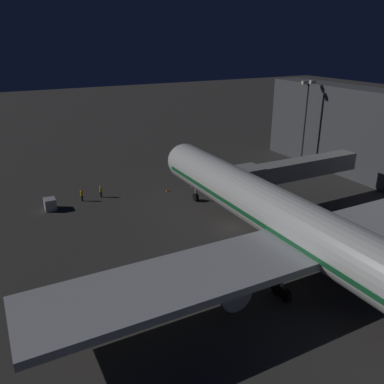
{
  "coord_description": "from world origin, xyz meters",
  "views": [
    {
      "loc": [
        26.55,
        39.03,
        23.11
      ],
      "look_at": [
        3.0,
        -5.71,
        3.5
      ],
      "focal_mm": 37.73,
      "sensor_mm": 36.0,
      "label": 1
    }
  ],
  "objects": [
    {
      "name": "ground_plane",
      "position": [
        0.0,
        0.0,
        0.0
      ],
      "size": [
        320.0,
        320.0,
        0.0
      ],
      "primitive_type": "plane",
      "color": "#383533"
    },
    {
      "name": "apron_floodlight_mast",
      "position": [
        -25.5,
        -15.89,
        9.31
      ],
      "size": [
        2.9,
        0.5,
        15.82
      ],
      "color": "#59595E",
      "rests_on": "ground_plane"
    },
    {
      "name": "jet_bridge",
      "position": [
        -11.14,
        -2.74,
        5.27
      ],
      "size": [
        20.56,
        3.4,
        6.8
      ],
      "color": "#9E9E99",
      "rests_on": "ground_plane"
    },
    {
      "name": "traffic_cone_nose_starboard",
      "position": [
        2.2,
        -15.71,
        0.28
      ],
      "size": [
        0.36,
        0.36,
        0.55
      ],
      "primitive_type": "cone",
      "color": "orange",
      "rests_on": "ground_plane"
    },
    {
      "name": "airliner_at_gate",
      "position": [
        0.0,
        13.31,
        5.13
      ],
      "size": [
        54.61,
        59.72,
        18.89
      ],
      "color": "silver",
      "rests_on": "ground_plane"
    },
    {
      "name": "baggage_container_mid_row",
      "position": [
        19.84,
        -16.99,
        0.82
      ],
      "size": [
        1.53,
        1.83,
        1.65
      ],
      "primitive_type": "cube",
      "color": "#B7BABF",
      "rests_on": "ground_plane"
    },
    {
      "name": "ground_crew_near_nose_gear",
      "position": [
        12.15,
        -18.24,
        1.03
      ],
      "size": [
        0.4,
        0.4,
        1.87
      ],
      "color": "black",
      "rests_on": "ground_plane"
    },
    {
      "name": "ground_crew_marshaller_fwd",
      "position": [
        15.08,
        -18.04,
        1.04
      ],
      "size": [
        0.4,
        0.4,
        1.88
      ],
      "color": "black",
      "rests_on": "ground_plane"
    },
    {
      "name": "traffic_cone_nose_port",
      "position": [
        -2.2,
        -15.71,
        0.28
      ],
      "size": [
        0.36,
        0.36,
        0.55
      ],
      "primitive_type": "cone",
      "color": "orange",
      "rests_on": "ground_plane"
    }
  ]
}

